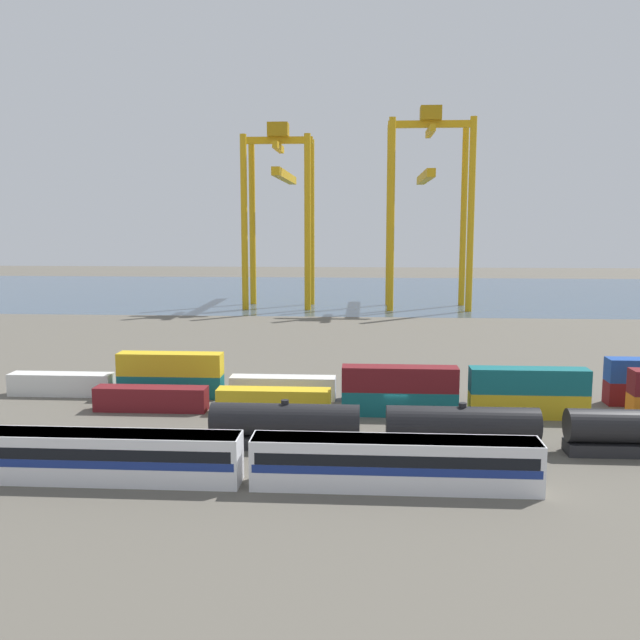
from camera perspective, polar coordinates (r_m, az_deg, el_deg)
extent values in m
plane|color=#5B564C|center=(112.99, 5.35, -2.31)|extent=(420.00, 420.00, 0.00)
cube|color=#384C60|center=(204.58, 4.65, 2.29)|extent=(400.00, 110.00, 0.01)
cube|color=silver|center=(57.75, -17.48, -10.68)|extent=(21.86, 3.10, 3.90)
cube|color=navy|center=(57.78, -17.47, -10.77)|extent=(21.43, 3.14, 0.64)
cube|color=black|center=(57.54, -17.51, -10.03)|extent=(20.99, 3.13, 0.90)
cube|color=slate|center=(57.22, -17.55, -8.99)|extent=(21.65, 2.85, 0.36)
cube|color=silver|center=(54.07, 6.15, -11.63)|extent=(21.86, 3.10, 3.90)
cube|color=navy|center=(54.10, 6.14, -11.73)|extent=(21.43, 3.14, 0.64)
cube|color=black|center=(53.85, 6.16, -10.95)|extent=(20.99, 3.13, 0.90)
cube|color=slate|center=(53.50, 6.17, -9.85)|extent=(21.65, 2.85, 0.36)
cube|color=#232326|center=(63.50, -2.87, -9.93)|extent=(13.35, 2.50, 1.10)
cylinder|color=black|center=(62.91, -2.89, -8.18)|extent=(13.35, 2.93, 2.93)
cylinder|color=black|center=(62.47, -2.90, -6.73)|extent=(0.70, 0.70, 0.36)
cube|color=#232326|center=(63.69, 11.53, -10.03)|extent=(13.35, 2.50, 1.10)
cylinder|color=black|center=(63.10, 11.58, -8.29)|extent=(13.35, 2.93, 2.93)
cylinder|color=black|center=(62.67, 11.63, -6.84)|extent=(0.70, 0.70, 0.36)
cube|color=maroon|center=(77.38, -13.68, -6.30)|extent=(12.10, 2.44, 2.60)
cube|color=gold|center=(74.53, -3.81, -6.63)|extent=(12.10, 2.44, 2.60)
cube|color=#146066|center=(74.00, 6.53, -6.77)|extent=(12.10, 2.44, 2.60)
cube|color=maroon|center=(73.39, 6.56, -4.81)|extent=(12.10, 2.44, 2.60)
cube|color=gold|center=(75.84, 16.69, -6.70)|extent=(12.10, 2.44, 2.60)
cube|color=#146066|center=(75.24, 16.77, -4.78)|extent=(12.10, 2.44, 2.60)
cube|color=silver|center=(87.30, -20.46, -4.96)|extent=(12.10, 2.44, 2.60)
cube|color=#146066|center=(82.84, -12.13, -5.31)|extent=(12.10, 2.44, 2.60)
cube|color=gold|center=(82.29, -12.19, -3.54)|extent=(12.10, 2.44, 2.60)
cube|color=silver|center=(80.28, -3.06, -5.56)|extent=(12.10, 2.44, 2.60)
cube|color=#1C4299|center=(79.82, 6.36, -5.68)|extent=(12.10, 2.44, 2.60)
cube|color=orange|center=(81.49, 15.64, -5.65)|extent=(6.04, 2.44, 2.60)
cube|color=maroon|center=(85.16, 24.33, -5.48)|extent=(6.04, 2.44, 2.60)
cube|color=#1C4299|center=(84.63, 24.43, -3.77)|extent=(6.04, 2.44, 2.60)
cylinder|color=gold|center=(162.72, -6.23, 7.91)|extent=(1.50, 1.50, 40.16)
cylinder|color=gold|center=(160.85, -1.03, 7.95)|extent=(1.50, 1.50, 40.16)
cylinder|color=gold|center=(174.09, -5.57, 7.91)|extent=(1.50, 1.50, 40.16)
cylinder|color=gold|center=(172.34, -0.71, 7.95)|extent=(1.50, 1.50, 40.16)
cube|color=gold|center=(168.46, -3.44, 14.51)|extent=(16.27, 1.20, 1.60)
cube|color=gold|center=(168.28, -3.44, 13.97)|extent=(1.20, 13.13, 1.60)
cube|color=gold|center=(181.08, -2.88, 11.69)|extent=(2.00, 38.42, 2.00)
cube|color=#A77A10|center=(168.75, -3.45, 15.32)|extent=(4.80, 4.00, 3.20)
cylinder|color=gold|center=(160.20, 5.87, 8.51)|extent=(1.50, 1.50, 43.53)
cylinder|color=gold|center=(161.83, 12.29, 8.37)|extent=(1.50, 1.50, 43.53)
cylinder|color=gold|center=(172.13, 5.72, 8.47)|extent=(1.50, 1.50, 43.53)
cylinder|color=gold|center=(173.65, 11.70, 8.34)|extent=(1.50, 1.50, 43.53)
cube|color=gold|center=(168.24, 9.06, 15.59)|extent=(19.52, 1.20, 1.60)
cube|color=gold|center=(168.04, 9.05, 15.05)|extent=(1.20, 13.54, 1.60)
cube|color=gold|center=(178.29, 8.65, 11.52)|extent=(2.00, 32.17, 2.00)
cube|color=#A77A10|center=(168.59, 9.08, 16.40)|extent=(4.80, 4.00, 3.20)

